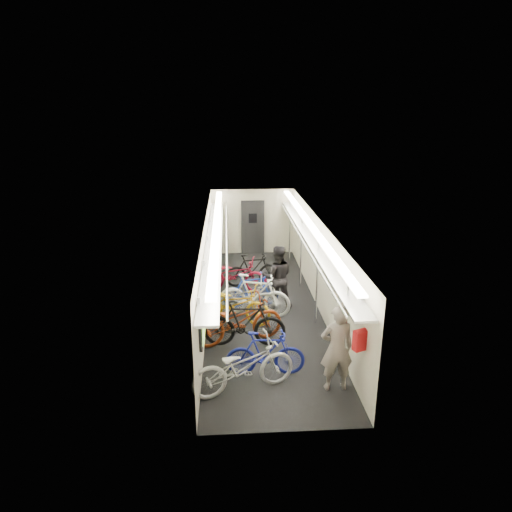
{
  "coord_description": "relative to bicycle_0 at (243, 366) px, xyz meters",
  "views": [
    {
      "loc": [
        -0.91,
        -11.33,
        5.2
      ],
      "look_at": [
        -0.13,
        1.06,
        1.15
      ],
      "focal_mm": 32.0,
      "sensor_mm": 36.0,
      "label": 1
    }
  ],
  "objects": [
    {
      "name": "bicycle_9",
      "position": [
        0.48,
        5.48,
        -0.04
      ],
      "size": [
        1.73,
        0.74,
        1.01
      ],
      "primitive_type": "imported",
      "rotation": [
        0.0,
        0.0,
        1.73
      ],
      "color": "black",
      "rests_on": "ground"
    },
    {
      "name": "bicycle_4",
      "position": [
        -0.12,
        2.98,
        -0.03
      ],
      "size": [
        2.06,
        1.39,
        1.02
      ],
      "primitive_type": "imported",
      "rotation": [
        0.0,
        0.0,
        1.17
      ],
      "color": "gold",
      "rests_on": "ground"
    },
    {
      "name": "passenger_near",
      "position": [
        1.77,
        -0.02,
        0.33
      ],
      "size": [
        0.66,
        0.45,
        1.74
      ],
      "primitive_type": "imported",
      "rotation": [
        0.0,
        0.0,
        3.2
      ],
      "color": "gray",
      "rests_on": "ground"
    },
    {
      "name": "bicycle_5",
      "position": [
        0.42,
        3.34,
        0.03
      ],
      "size": [
        1.97,
        1.03,
        1.14
      ],
      "primitive_type": "imported",
      "rotation": [
        0.0,
        0.0,
        1.3
      ],
      "color": "white",
      "rests_on": "ground"
    },
    {
      "name": "bicycle_0",
      "position": [
        0.0,
        0.0,
        0.0
      ],
      "size": [
        2.17,
        1.3,
        1.08
      ],
      "primitive_type": "imported",
      "rotation": [
        0.0,
        0.0,
        1.88
      ],
      "color": "#B6B5BA",
      "rests_on": "ground"
    },
    {
      "name": "bicycle_8",
      "position": [
        -0.08,
        5.06,
        -0.02
      ],
      "size": [
        2.07,
        1.17,
        1.03
      ],
      "primitive_type": "imported",
      "rotation": [
        0.0,
        0.0,
        1.31
      ],
      "color": "maroon",
      "rests_on": "ground"
    },
    {
      "name": "bicycle_6",
      "position": [
        0.06,
        3.33,
        -0.02
      ],
      "size": [
        2.04,
        0.87,
        1.04
      ],
      "primitive_type": "imported",
      "rotation": [
        0.0,
        0.0,
        1.48
      ],
      "color": "#A8A8AC",
      "rests_on": "ground"
    },
    {
      "name": "bicycle_1",
      "position": [
        0.46,
        0.54,
        -0.05
      ],
      "size": [
        1.63,
        0.53,
        0.97
      ],
      "primitive_type": "imported",
      "rotation": [
        0.0,
        0.0,
        1.53
      ],
      "color": "navy",
      "rests_on": "ground"
    },
    {
      "name": "backpack",
      "position": [
        2.07,
        -0.48,
        0.74
      ],
      "size": [
        0.29,
        0.23,
        0.38
      ],
      "primitive_type": "cube",
      "rotation": [
        0.0,
        0.0,
        0.38
      ],
      "color": "#B71216",
      "rests_on": "passenger_near"
    },
    {
      "name": "passenger_mid",
      "position": [
        1.06,
        3.84,
        0.33
      ],
      "size": [
        0.85,
        0.66,
        1.74
      ],
      "primitive_type": "imported",
      "rotation": [
        0.0,
        0.0,
        3.14
      ],
      "color": "black",
      "rests_on": "ground"
    },
    {
      "name": "train_car_shell",
      "position": [
        0.31,
        4.5,
        1.12
      ],
      "size": [
        10.0,
        10.0,
        10.0
      ],
      "color": "black",
      "rests_on": "ground"
    },
    {
      "name": "bicycle_2",
      "position": [
        -0.04,
        1.92,
        0.02
      ],
      "size": [
        2.23,
        1.29,
        1.11
      ],
      "primitive_type": "imported",
      "rotation": [
        0.0,
        0.0,
        1.85
      ],
      "color": "maroon",
      "rests_on": "ground"
    },
    {
      "name": "bicycle_7",
      "position": [
        0.35,
        3.87,
        -0.05
      ],
      "size": [
        1.69,
        0.8,
        0.98
      ],
      "primitive_type": "imported",
      "rotation": [
        0.0,
        0.0,
        1.78
      ],
      "color": "#1D3AAF",
      "rests_on": "ground"
    },
    {
      "name": "bicycle_3",
      "position": [
        0.09,
        1.76,
        0.03
      ],
      "size": [
        1.91,
        0.66,
        1.13
      ],
      "primitive_type": "imported",
      "rotation": [
        0.0,
        0.0,
        1.5
      ],
      "color": "black",
      "rests_on": "ground"
    }
  ]
}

